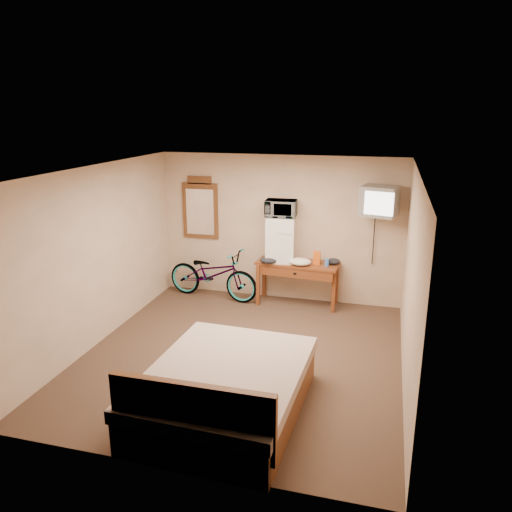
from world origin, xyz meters
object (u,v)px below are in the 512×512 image
(wall_mirror, at_px, (200,208))
(desk, at_px, (297,270))
(bed, at_px, (224,391))
(microwave, at_px, (281,208))
(mini_fridge, at_px, (280,239))
(bicycle, at_px, (213,274))
(crt_television, at_px, (379,201))
(blue_cup, at_px, (327,262))

(wall_mirror, bearing_deg, desk, -8.57)
(bed, bearing_deg, microwave, 92.13)
(mini_fridge, relative_size, bicycle, 0.45)
(desk, bearing_deg, bed, -93.06)
(microwave, distance_m, bicycle, 1.69)
(crt_television, distance_m, bed, 4.00)
(bed, bearing_deg, bicycle, 111.53)
(crt_television, bearing_deg, microwave, 178.83)
(mini_fridge, xyz_separation_m, bicycle, (-1.18, -0.10, -0.68))
(desk, height_order, microwave, microwave)
(bicycle, bearing_deg, microwave, -76.57)
(microwave, height_order, blue_cup, microwave)
(desk, bearing_deg, mini_fridge, 170.30)
(bicycle, bearing_deg, crt_television, -80.06)
(crt_television, relative_size, wall_mirror, 0.60)
(mini_fridge, relative_size, microwave, 1.52)
(crt_television, relative_size, bed, 0.30)
(microwave, height_order, wall_mirror, wall_mirror)
(blue_cup, height_order, bed, bed)
(blue_cup, relative_size, bed, 0.06)
(bed, bearing_deg, desk, 86.94)
(crt_television, height_order, wall_mirror, wall_mirror)
(wall_mirror, bearing_deg, blue_cup, -7.96)
(mini_fridge, xyz_separation_m, microwave, (0.00, 0.00, 0.52))
(crt_television, distance_m, wall_mirror, 3.10)
(blue_cup, height_order, crt_television, crt_television)
(mini_fridge, height_order, blue_cup, mini_fridge)
(mini_fridge, xyz_separation_m, bed, (0.13, -3.42, -0.84))
(blue_cup, distance_m, bed, 3.43)
(desk, height_order, wall_mirror, wall_mirror)
(microwave, xyz_separation_m, blue_cup, (0.80, -0.10, -0.84))
(blue_cup, distance_m, wall_mirror, 2.44)
(mini_fridge, bearing_deg, bicycle, -175.03)
(mini_fridge, bearing_deg, desk, -9.70)
(blue_cup, xyz_separation_m, wall_mirror, (-2.31, 0.32, 0.72))
(wall_mirror, bearing_deg, bicycle, -45.13)
(bicycle, bearing_deg, bed, -150.01)
(mini_fridge, bearing_deg, wall_mirror, 171.66)
(mini_fridge, distance_m, bicycle, 1.37)
(crt_television, distance_m, bicycle, 3.09)
(bicycle, distance_m, bed, 3.57)
(microwave, relative_size, bicycle, 0.30)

